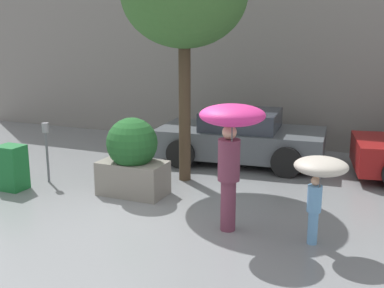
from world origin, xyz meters
name	(u,v)px	position (x,y,z in m)	size (l,w,h in m)	color
ground_plane	(122,223)	(0.00, 0.00, 0.00)	(40.00, 40.00, 0.00)	slate
building_facade	(243,35)	(0.00, 6.50, 3.00)	(18.00, 0.30, 6.00)	gray
planter_box	(132,157)	(-0.54, 1.33, 0.75)	(1.29, 0.98, 1.51)	gray
person_adult	(231,134)	(1.77, 0.33, 1.60)	(0.99, 0.99, 2.05)	brown
person_child	(320,174)	(3.10, 0.37, 1.11)	(0.77, 0.77, 1.35)	#669ED1
parked_car_near	(241,138)	(0.66, 4.41, 0.60)	(4.06, 2.34, 1.26)	#4C5156
parking_meter	(46,140)	(-2.56, 1.30, 0.91)	(0.14, 0.14, 1.27)	#595B60
newspaper_box	(12,168)	(-2.91, 0.64, 0.45)	(0.50, 0.44, 0.90)	#19662D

